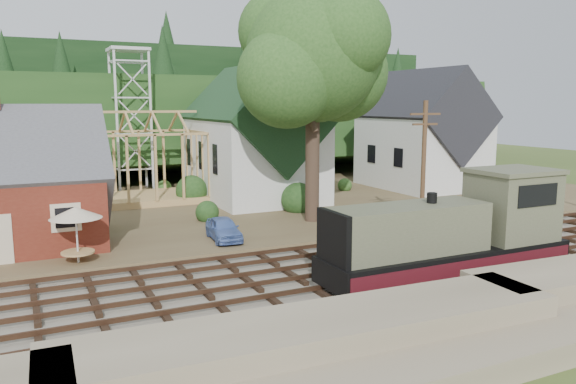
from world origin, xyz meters
name	(u,v)px	position (x,y,z in m)	size (l,w,h in m)	color
ground	(374,270)	(0.00, 0.00, 0.00)	(140.00, 140.00, 0.00)	#384C1E
embankment	(516,335)	(0.00, -8.50, 0.00)	(64.00, 5.00, 1.60)	#7F7259
railroad_bed	(374,268)	(0.00, 0.00, 0.08)	(64.00, 11.00, 0.16)	#726B5B
village_flat	(239,205)	(0.00, 18.00, 0.15)	(64.00, 26.00, 0.30)	brown
hillside	(165,173)	(0.00, 42.00, 0.00)	(70.00, 28.00, 8.00)	#1E3F19
ridge	(137,160)	(0.00, 58.00, 0.00)	(80.00, 20.00, 12.00)	black
church	(255,137)	(2.00, 19.68, 5.18)	(8.40, 15.17, 13.00)	silver
farmhouse	(422,137)	(18.00, 19.00, 4.87)	(8.40, 10.80, 10.60)	silver
timber_frame	(147,163)	(-6.00, 22.00, 3.27)	(8.20, 6.20, 6.99)	tan
lattice_tower	(129,77)	(-6.00, 28.00, 10.03)	(3.20, 3.20, 12.12)	silver
big_tree	(315,65)	(2.17, 10.08, 10.22)	(10.90, 8.40, 14.70)	#38281E
telegraph_pole_near	(424,164)	(7.00, 5.20, 4.25)	(2.20, 0.28, 8.00)	#4C331E
locomotive	(456,235)	(2.22, -3.00, 2.09)	(11.75, 2.94, 4.71)	black
car_blue	(224,229)	(-4.88, 7.56, 0.94)	(1.50, 3.73, 1.27)	#5D7FC8
car_red	(520,180)	(26.76, 15.56, 0.86)	(1.85, 4.02, 1.12)	#BA100E
patio_set	(76,215)	(-12.65, 6.31, 2.60)	(2.43, 2.43, 2.70)	silver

